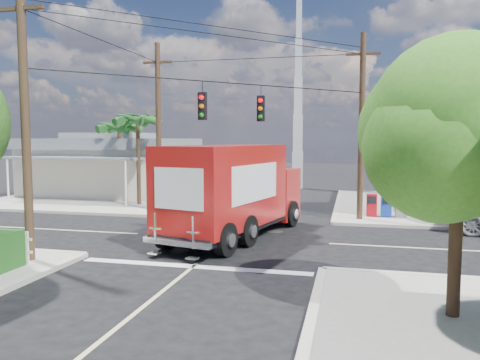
% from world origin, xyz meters
% --- Properties ---
extents(ground, '(120.00, 120.00, 0.00)m').
position_xyz_m(ground, '(0.00, 0.00, 0.00)').
color(ground, black).
rests_on(ground, ground).
extents(sidewalk_ne, '(14.12, 14.12, 0.14)m').
position_xyz_m(sidewalk_ne, '(10.88, 10.88, 0.07)').
color(sidewalk_ne, '#9B968C').
rests_on(sidewalk_ne, ground).
extents(sidewalk_nw, '(14.12, 14.12, 0.14)m').
position_xyz_m(sidewalk_nw, '(-10.88, 10.88, 0.07)').
color(sidewalk_nw, '#9B968C').
rests_on(sidewalk_nw, ground).
extents(road_markings, '(32.00, 32.00, 0.01)m').
position_xyz_m(road_markings, '(0.00, -1.47, 0.01)').
color(road_markings, beige).
rests_on(road_markings, ground).
extents(building_nw, '(10.80, 10.20, 4.30)m').
position_xyz_m(building_nw, '(-12.00, 12.46, 2.22)').
color(building_nw, beige).
rests_on(building_nw, sidewalk_nw).
extents(radio_tower, '(0.80, 0.80, 17.00)m').
position_xyz_m(radio_tower, '(0.50, 20.00, 5.64)').
color(radio_tower, silver).
rests_on(radio_tower, ground).
extents(tree_ne_front, '(4.21, 4.14, 6.66)m').
position_xyz_m(tree_ne_front, '(7.21, 6.76, 4.77)').
color(tree_ne_front, '#422D1C').
rests_on(tree_ne_front, sidewalk_ne).
extents(tree_ne_back, '(3.77, 3.66, 5.82)m').
position_xyz_m(tree_ne_back, '(9.81, 8.96, 4.19)').
color(tree_ne_back, '#422D1C').
rests_on(tree_ne_back, sidewalk_ne).
extents(tree_se, '(3.67, 3.54, 5.62)m').
position_xyz_m(tree_se, '(7.01, -7.24, 4.04)').
color(tree_se, '#422D1C').
rests_on(tree_se, sidewalk_se).
extents(palm_nw_front, '(3.01, 3.08, 5.59)m').
position_xyz_m(palm_nw_front, '(-7.50, 7.50, 5.04)').
color(palm_nw_front, '#422D1C').
rests_on(palm_nw_front, sidewalk_nw).
extents(palm_nw_back, '(3.01, 3.08, 5.19)m').
position_xyz_m(palm_nw_back, '(-9.50, 9.00, 4.67)').
color(palm_nw_back, '#422D1C').
rests_on(palm_nw_back, sidewalk_nw).
extents(utility_poles, '(12.00, 10.68, 9.00)m').
position_xyz_m(utility_poles, '(-1.58, 1.60, 4.67)').
color(utility_poles, '#473321').
rests_on(utility_poles, ground).
extents(vending_boxes, '(1.90, 0.50, 1.10)m').
position_xyz_m(vending_boxes, '(6.50, 6.20, 0.69)').
color(vending_boxes, '#A90A17').
rests_on(vending_boxes, sidewalk_ne).
extents(delivery_truck, '(4.52, 9.03, 3.76)m').
position_xyz_m(delivery_truck, '(0.15, 0.29, 1.91)').
color(delivery_truck, black).
rests_on(delivery_truck, ground).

